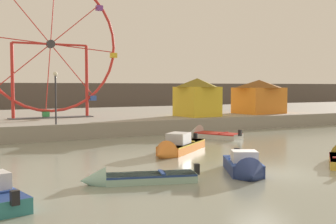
% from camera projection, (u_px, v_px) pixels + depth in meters
% --- Properties ---
extents(ground_plane, '(240.00, 240.00, 0.00)m').
position_uv_depth(ground_plane, '(261.00, 172.00, 19.47)').
color(ground_plane, gray).
extents(quay_promenade, '(110.00, 22.32, 1.16)m').
position_uv_depth(quay_promenade, '(85.00, 119.00, 42.82)').
color(quay_promenade, gray).
rests_on(quay_promenade, ground_plane).
extents(distant_town_skyline, '(140.00, 3.00, 4.40)m').
position_uv_depth(distant_town_skyline, '(34.00, 97.00, 66.06)').
color(distant_town_skyline, '#564C47').
rests_on(distant_town_skyline, ground_plane).
extents(motorboat_navy_blue, '(2.94, 3.97, 1.42)m').
position_uv_depth(motorboat_navy_blue, '(245.00, 167.00, 18.81)').
color(motorboat_navy_blue, navy).
rests_on(motorboat_navy_blue, ground_plane).
extents(motorboat_seafoam, '(4.85, 2.34, 1.03)m').
position_uv_depth(motorboat_seafoam, '(130.00, 178.00, 17.21)').
color(motorboat_seafoam, '#93BCAD').
rests_on(motorboat_seafoam, ground_plane).
extents(motorboat_orange_hull, '(5.31, 4.58, 1.55)m').
position_uv_depth(motorboat_orange_hull, '(176.00, 147.00, 24.81)').
color(motorboat_orange_hull, orange).
rests_on(motorboat_orange_hull, ground_plane).
extents(motorboat_pale_grey, '(3.24, 4.52, 1.47)m').
position_uv_depth(motorboat_pale_grey, '(208.00, 135.00, 32.63)').
color(motorboat_pale_grey, silver).
rests_on(motorboat_pale_grey, ground_plane).
extents(ferris_wheel_red_frame, '(12.02, 1.20, 12.22)m').
position_uv_depth(ferris_wheel_red_frame, '(51.00, 47.00, 36.69)').
color(ferris_wheel_red_frame, red).
rests_on(ferris_wheel_red_frame, quay_promenade).
extents(carnival_booth_yellow_awning, '(3.77, 4.02, 3.47)m').
position_uv_depth(carnival_booth_yellow_awning, '(197.00, 97.00, 39.07)').
color(carnival_booth_yellow_awning, yellow).
rests_on(carnival_booth_yellow_awning, quay_promenade).
extents(carnival_booth_orange_canopy, '(5.09, 4.27, 3.38)m').
position_uv_depth(carnival_booth_orange_canopy, '(259.00, 96.00, 43.20)').
color(carnival_booth_orange_canopy, orange).
rests_on(carnival_booth_orange_canopy, quay_promenade).
extents(promenade_lamp_near, '(0.32, 0.32, 3.79)m').
position_uv_depth(promenade_lamp_near, '(56.00, 90.00, 30.63)').
color(promenade_lamp_near, '#2D2D33').
rests_on(promenade_lamp_near, quay_promenade).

